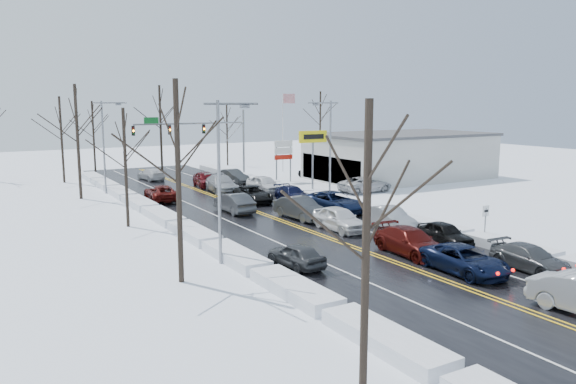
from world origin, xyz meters
TOP-DOWN VIEW (x-y plane):
  - ground at (0.00, 0.00)m, footprint 160.00×160.00m
  - road_surface at (0.00, 2.00)m, footprint 14.00×84.00m
  - snow_bank_left at (-7.60, 2.00)m, footprint 1.65×72.00m
  - snow_bank_right at (7.60, 2.00)m, footprint 1.65×72.00m
  - traffic_signal_mast at (3.45, 27.99)m, footprint 13.28×0.39m
  - tires_plus_sign at (10.50, 15.99)m, footprint 3.20×0.34m
  - used_vehicles_sign at (10.50, 22.00)m, footprint 2.20×0.22m
  - speed_limit_sign at (8.20, -8.00)m, footprint 0.55×0.09m
  - flagpole at (15.17, 30.00)m, footprint 1.87×1.20m
  - dealership_building at (23.98, 18.00)m, footprint 20.40×12.40m
  - streetlight_ne at (8.30, 10.00)m, footprint 3.20×0.25m
  - streetlight_sw at (-8.30, -4.00)m, footprint 3.20×0.25m
  - streetlight_nw at (-8.30, 24.00)m, footprint 3.20×0.25m
  - tree_left_a at (-11.00, -20.00)m, footprint 3.60×3.60m
  - tree_left_b at (-11.50, -6.00)m, footprint 4.00×4.00m
  - tree_left_c at (-10.50, 8.00)m, footprint 3.40×3.40m
  - tree_left_d at (-11.20, 22.00)m, footprint 4.20×4.20m
  - tree_left_e at (-10.80, 34.00)m, footprint 3.80×3.80m
  - tree_far_b at (-6.00, 41.00)m, footprint 3.60×3.60m
  - tree_far_c at (2.00, 39.00)m, footprint 4.40×4.40m
  - tree_far_d at (12.00, 40.50)m, footprint 3.40×3.40m
  - tree_far_e at (28.00, 41.00)m, footprint 4.20×4.20m
  - queued_car_2 at (1.82, -12.12)m, footprint 2.63×5.27m
  - queued_car_3 at (1.87, -7.99)m, footprint 2.51×5.51m
  - queued_car_4 at (1.94, -0.74)m, footprint 2.05×4.92m
  - queued_car_5 at (1.63, 3.95)m, footprint 2.13×5.22m
  - queued_car_6 at (1.77, 12.33)m, footprint 3.08×5.50m
  - queued_car_7 at (1.57, 18.81)m, footprint 3.12×6.07m
  - queued_car_8 at (1.56, 23.04)m, footprint 2.50×4.97m
  - queued_car_11 at (5.24, -13.54)m, footprint 2.17×4.73m
  - queued_car_12 at (5.40, -7.28)m, footprint 2.13×4.32m
  - queued_car_13 at (5.38, -2.05)m, footprint 2.25×4.85m
  - queued_car_14 at (5.45, 4.99)m, footprint 3.25×6.14m
  - queued_car_15 at (5.12, 11.05)m, footprint 2.11×4.72m
  - queued_car_16 at (5.18, 16.49)m, footprint 2.15×5.02m
  - queued_car_17 at (5.42, 24.40)m, footprint 2.15×4.63m
  - oncoming_car_0 at (-1.67, 8.89)m, footprint 1.73×4.81m
  - oncoming_car_1 at (-5.13, 17.00)m, footprint 2.99×5.55m
  - oncoming_car_2 at (-1.81, 31.17)m, footprint 2.38×4.81m
  - oncoming_car_3 at (-5.19, -6.66)m, footprint 1.94×4.02m
  - parked_car_0 at (13.96, 11.69)m, footprint 5.65×2.69m
  - parked_car_1 at (16.83, 16.35)m, footprint 2.67×5.63m
  - parked_car_2 at (15.16, 23.07)m, footprint 2.18×4.53m

SIDE VIEW (x-z plane):
  - ground at x=0.00m, z-range 0.00..0.00m
  - snow_bank_left at x=-7.60m, z-range -0.30..0.30m
  - snow_bank_right at x=7.60m, z-range -0.30..0.30m
  - queued_car_2 at x=1.82m, z-range -0.72..0.72m
  - queued_car_3 at x=1.87m, z-range -0.78..0.78m
  - queued_car_4 at x=1.94m, z-range -0.83..0.83m
  - queued_car_5 at x=1.63m, z-range -0.84..0.84m
  - queued_car_6 at x=1.77m, z-range -0.73..0.73m
  - queued_car_7 at x=1.57m, z-range -0.84..0.84m
  - queued_car_8 at x=1.56m, z-range -0.81..0.81m
  - queued_car_11 at x=5.24m, z-range -0.67..0.67m
  - queued_car_12 at x=5.40m, z-range -0.71..0.71m
  - queued_car_13 at x=5.38m, z-range -0.77..0.77m
  - queued_car_14 at x=5.45m, z-range -0.82..0.82m
  - queued_car_15 at x=5.12m, z-range -0.67..0.67m
  - queued_car_16 at x=5.18m, z-range -0.84..0.84m
  - queued_car_17 at x=5.42m, z-range -0.73..0.73m
  - oncoming_car_0 at x=-1.67m, z-range -0.79..0.79m
  - oncoming_car_1 at x=-5.13m, z-range -0.74..0.74m
  - oncoming_car_2 at x=-1.81m, z-range -0.67..0.67m
  - oncoming_car_3 at x=-5.19m, z-range -0.66..0.66m
  - parked_car_0 at x=13.96m, z-range -0.78..0.78m
  - parked_car_1 at x=16.83m, z-range -0.79..0.79m
  - parked_car_2 at x=15.16m, z-range -0.75..0.75m
  - road_surface at x=0.00m, z-range 0.00..0.01m
  - speed_limit_sign at x=8.20m, z-range 0.46..2.81m
  - dealership_building at x=23.98m, z-range 0.01..5.31m
  - used_vehicles_sign at x=10.50m, z-range 0.99..5.64m
  - tires_plus_sign at x=10.50m, z-range 1.99..7.99m
  - streetlight_ne at x=8.30m, z-range 0.81..9.81m
  - streetlight_sw at x=-8.30m, z-range 0.81..9.81m
  - streetlight_nw at x=-8.30m, z-range 0.81..9.81m
  - traffic_signal_mast at x=3.45m, z-range 1.48..9.48m
  - flagpole at x=15.17m, z-range 0.93..10.93m
  - tree_left_c at x=-10.50m, z-range 1.69..10.19m
  - tree_far_d at x=12.00m, z-range 1.69..10.19m
  - tree_left_a at x=-11.00m, z-range 1.79..10.79m
  - tree_far_b at x=-6.00m, z-range 1.79..10.79m
  - tree_left_e at x=-10.80m, z-range 1.89..11.39m
  - tree_left_b at x=-11.50m, z-range 1.99..11.99m
  - tree_left_d at x=-11.20m, z-range 2.08..12.58m
  - tree_far_e at x=28.00m, z-range 2.08..12.58m
  - tree_far_c at x=2.00m, z-range 2.18..13.18m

